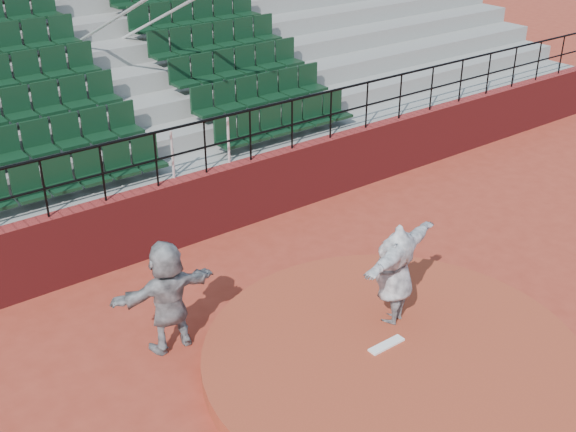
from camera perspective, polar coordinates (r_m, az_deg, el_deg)
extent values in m
plane|color=#993422|center=(10.73, 8.27, -11.55)|extent=(90.00, 90.00, 0.00)
cylinder|color=#9B3922|center=(10.66, 8.31, -11.02)|extent=(5.50, 5.50, 0.25)
cube|color=white|center=(10.65, 7.79, -10.05)|extent=(0.60, 0.15, 0.03)
cube|color=maroon|center=(13.75, -6.32, 0.97)|extent=(24.00, 0.30, 1.30)
cylinder|color=black|center=(13.11, -6.68, 7.46)|extent=(24.00, 0.05, 0.05)
cylinder|color=black|center=(13.29, -6.57, 5.43)|extent=(24.00, 0.04, 0.04)
cylinder|color=black|center=(12.17, -18.70, 2.05)|extent=(0.04, 0.04, 1.00)
cylinder|color=black|center=(12.48, -14.43, 3.26)|extent=(0.04, 0.04, 1.00)
cylinder|color=black|center=(12.85, -10.38, 4.39)|extent=(0.04, 0.04, 1.00)
cylinder|color=black|center=(13.29, -6.57, 5.43)|extent=(0.04, 0.04, 1.00)
cylinder|color=black|center=(13.79, -3.00, 6.38)|extent=(0.04, 0.04, 1.00)
cylinder|color=black|center=(14.34, 0.32, 7.23)|extent=(0.04, 0.04, 1.00)
cylinder|color=black|center=(14.93, 3.40, 8.00)|extent=(0.04, 0.04, 1.00)
cylinder|color=black|center=(15.57, 6.24, 8.69)|extent=(0.04, 0.04, 1.00)
cylinder|color=black|center=(16.24, 8.86, 9.30)|extent=(0.04, 0.04, 1.00)
cylinder|color=black|center=(16.95, 11.27, 9.85)|extent=(0.04, 0.04, 1.00)
cylinder|color=black|center=(17.69, 13.50, 10.34)|extent=(0.04, 0.04, 1.00)
cylinder|color=black|center=(18.45, 15.55, 10.77)|extent=(0.04, 0.04, 1.00)
cylinder|color=black|center=(19.23, 17.44, 11.16)|extent=(0.04, 0.04, 1.00)
cylinder|color=black|center=(20.03, 19.18, 11.50)|extent=(0.04, 0.04, 1.00)
cylinder|color=black|center=(20.85, 20.80, 11.81)|extent=(0.04, 0.04, 1.00)
cube|color=gray|center=(14.20, -7.53, 1.77)|extent=(24.00, 0.85, 1.30)
cube|color=black|center=(12.96, -16.43, 3.22)|extent=(3.30, 0.48, 0.72)
cube|color=black|center=(14.96, -0.29, 7.52)|extent=(3.30, 0.48, 0.72)
cube|color=gray|center=(14.80, -9.25, 3.58)|extent=(24.00, 0.85, 1.70)
cube|color=black|center=(13.56, -18.01, 5.88)|extent=(3.30, 0.48, 0.72)
cube|color=black|center=(15.49, -2.21, 9.74)|extent=(3.30, 0.48, 0.72)
cube|color=gray|center=(15.43, -10.83, 5.23)|extent=(24.00, 0.85, 2.10)
cube|color=black|center=(14.21, -19.48, 8.31)|extent=(3.30, 0.48, 0.72)
cube|color=black|center=(16.06, -4.03, 11.80)|extent=(3.30, 0.48, 0.72)
cube|color=gray|center=(16.09, -12.30, 6.76)|extent=(24.00, 0.85, 2.50)
cube|color=black|center=(14.88, -20.82, 10.52)|extent=(3.30, 0.48, 0.72)
cube|color=black|center=(16.66, -5.74, 13.71)|extent=(3.30, 0.48, 0.72)
cube|color=gray|center=(16.76, -13.66, 8.15)|extent=(24.00, 0.85, 2.90)
cube|color=black|center=(17.29, -7.35, 15.47)|extent=(3.30, 0.48, 0.72)
cube|color=gray|center=(17.45, -14.92, 9.44)|extent=(24.00, 0.85, 3.30)
cube|color=gray|center=(18.16, -16.09, 10.62)|extent=(24.00, 0.85, 3.70)
cylinder|color=silver|center=(15.27, -15.17, 13.81)|extent=(0.06, 5.97, 2.46)
cylinder|color=silver|center=(15.75, -11.06, 14.61)|extent=(0.06, 5.97, 2.46)
imported|color=black|center=(10.75, 8.41, -4.54)|extent=(2.08, 1.14, 1.64)
imported|color=black|center=(10.62, -9.47, -6.27)|extent=(1.65, 0.61, 1.76)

